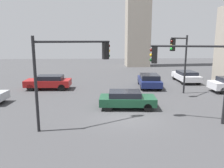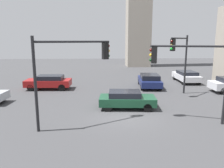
# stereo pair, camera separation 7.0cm
# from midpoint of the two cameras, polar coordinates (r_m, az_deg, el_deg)

# --- Properties ---
(ground_plane) EXTENTS (92.57, 92.57, 0.00)m
(ground_plane) POSITION_cam_midpoint_polar(r_m,az_deg,el_deg) (14.56, 3.85, -8.22)
(ground_plane) COLOR #424244
(traffic_light_0) EXTENTS (4.06, 2.23, 5.08)m
(traffic_light_0) POSITION_cam_midpoint_polar(r_m,az_deg,el_deg) (12.53, -10.17, 5.60)
(traffic_light_0) COLOR black
(traffic_light_0) RESTS_ON ground_plane
(traffic_light_1) EXTENTS (2.10, 1.81, 5.31)m
(traffic_light_1) POSITION_cam_midpoint_polar(r_m,az_deg,el_deg) (20.11, 17.02, 7.55)
(traffic_light_1) COLOR black
(traffic_light_1) RESTS_ON ground_plane
(traffic_light_2) EXTENTS (4.24, 1.69, 4.89)m
(traffic_light_2) POSITION_cam_midpoint_polar(r_m,az_deg,el_deg) (13.72, 19.17, 4.88)
(traffic_light_2) COLOR black
(traffic_light_2) RESTS_ON ground_plane
(car_1) EXTENTS (4.50, 2.10, 1.41)m
(car_1) POSITION_cam_midpoint_polar(r_m,az_deg,el_deg) (22.98, -16.21, 0.55)
(car_1) COLOR maroon
(car_1) RESTS_ON ground_plane
(car_2) EXTENTS (2.45, 4.67, 1.39)m
(car_2) POSITION_cam_midpoint_polar(r_m,az_deg,el_deg) (23.37, 9.56, 0.94)
(car_2) COLOR navy
(car_2) RESTS_ON ground_plane
(car_3) EXTENTS (2.17, 4.77, 1.32)m
(car_3) POSITION_cam_midpoint_polar(r_m,az_deg,el_deg) (27.41, 18.57, 2.00)
(car_3) COLOR silver
(car_3) RESTS_ON ground_plane
(car_4) EXTENTS (4.14, 2.14, 1.27)m
(car_4) POSITION_cam_midpoint_polar(r_m,az_deg,el_deg) (15.94, 3.74, -3.93)
(car_4) COLOR #19472D
(car_4) RESTS_ON ground_plane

